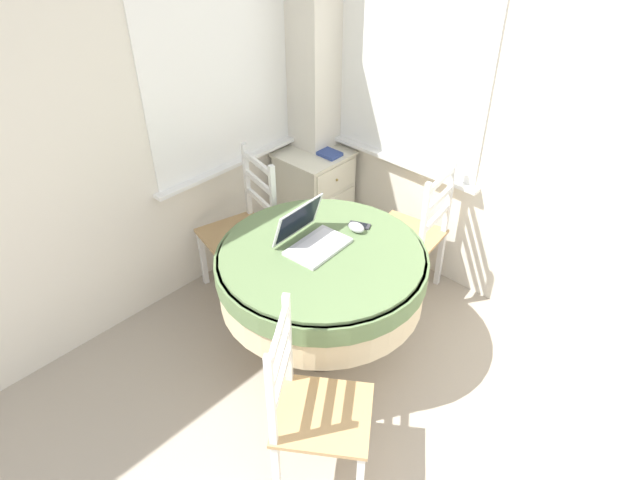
{
  "coord_description": "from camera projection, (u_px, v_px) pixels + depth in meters",
  "views": [
    {
      "loc": [
        -0.73,
        0.24,
        2.55
      ],
      "look_at": [
        1.22,
        2.05,
        0.67
      ],
      "focal_mm": 32.0,
      "sensor_mm": 36.0,
      "label": 1
    }
  ],
  "objects": [
    {
      "name": "dining_chair_camera_near",
      "position": [
        313.0,
        411.0,
        2.55
      ],
      "size": [
        0.58,
        0.58,
        0.96
      ],
      "color": "tan",
      "rests_on": "ground_plane"
    },
    {
      "name": "corner_cabinet",
      "position": [
        315.0,
        196.0,
        4.25
      ],
      "size": [
        0.46,
        0.45,
        0.72
      ],
      "color": "silver",
      "rests_on": "ground_plane"
    },
    {
      "name": "dining_chair_near_right_window",
      "position": [
        413.0,
        235.0,
        3.67
      ],
      "size": [
        0.46,
        0.48,
        0.96
      ],
      "color": "tan",
      "rests_on": "ground_plane"
    },
    {
      "name": "computer_mouse",
      "position": [
        356.0,
        227.0,
        3.19
      ],
      "size": [
        0.07,
        0.1,
        0.05
      ],
      "color": "silver",
      "rests_on": "round_dining_table"
    },
    {
      "name": "book_on_cabinet",
      "position": [
        325.0,
        152.0,
        4.03
      ],
      "size": [
        0.12,
        0.24,
        0.02
      ],
      "color": "#33478C",
      "rests_on": "corner_cabinet"
    },
    {
      "name": "round_dining_table",
      "position": [
        321.0,
        272.0,
        3.12
      ],
      "size": [
        1.15,
        1.15,
        0.74
      ],
      "color": "#4C3D2D",
      "rests_on": "ground_plane"
    },
    {
      "name": "cell_phone",
      "position": [
        359.0,
        225.0,
        3.24
      ],
      "size": [
        0.1,
        0.13,
        0.01
      ],
      "color": "#2D2D33",
      "rests_on": "round_dining_table"
    },
    {
      "name": "laptop",
      "position": [
        311.0,
        237.0,
        3.07
      ],
      "size": [
        0.36,
        0.31,
        0.23
      ],
      "color": "silver",
      "rests_on": "round_dining_table"
    },
    {
      "name": "corner_room_shell",
      "position": [
        347.0,
        146.0,
        2.87
      ],
      "size": [
        4.44,
        4.86,
        2.55
      ],
      "color": "silver",
      "rests_on": "ground_plane"
    },
    {
      "name": "dining_chair_near_back_window",
      "position": [
        243.0,
        230.0,
        3.72
      ],
      "size": [
        0.51,
        0.5,
        0.96
      ],
      "color": "tan",
      "rests_on": "ground_plane"
    }
  ]
}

